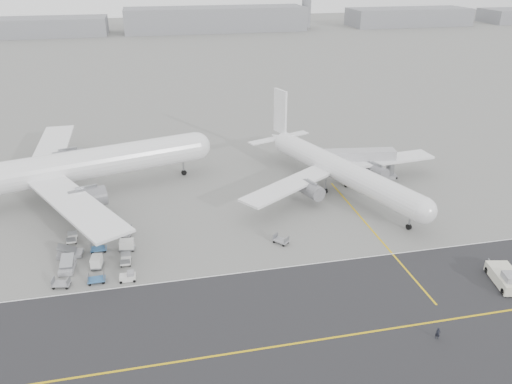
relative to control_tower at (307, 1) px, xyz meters
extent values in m
plane|color=gray|center=(-100.00, -265.00, -16.25)|extent=(700.00, 700.00, 0.00)
cube|color=#2B2B2E|center=(-95.00, -283.00, -16.24)|extent=(220.00, 32.00, 0.02)
cube|color=gold|center=(-95.00, -283.00, -16.22)|extent=(220.00, 0.30, 0.01)
cube|color=silver|center=(-95.00, -267.20, -16.22)|extent=(220.00, 0.25, 0.01)
cube|color=gold|center=(-70.00, -260.00, -16.23)|extent=(0.30, 40.00, 0.01)
cylinder|color=gray|center=(0.00, 0.00, -2.25)|extent=(6.00, 6.00, 28.00)
cylinder|color=white|center=(-120.35, -235.01, -10.29)|extent=(50.52, 18.56, 5.81)
sphere|color=white|center=(-95.83, -228.54, -10.29)|extent=(5.70, 5.70, 5.70)
cube|color=white|center=(-117.64, -250.12, -11.02)|extent=(18.82, 27.37, 0.45)
cube|color=white|center=(-125.45, -220.52, -11.02)|extent=(6.56, 27.91, 0.45)
cylinder|color=gray|center=(-116.47, -244.86, -12.47)|extent=(6.90, 5.06, 3.60)
cylinder|color=gray|center=(-121.83, -224.53, -12.47)|extent=(6.90, 5.06, 3.60)
cylinder|color=black|center=(-98.82, -229.33, -15.71)|extent=(1.19, 0.76, 1.10)
cylinder|color=black|center=(-121.25, -238.85, -15.71)|extent=(1.19, 0.76, 1.10)
cylinder|color=black|center=(-123.03, -232.11, -15.71)|extent=(1.19, 0.76, 1.10)
cylinder|color=gray|center=(-98.82, -229.33, -14.18)|extent=(0.36, 0.36, 3.05)
cylinder|color=white|center=(-69.75, -244.51, -11.66)|extent=(17.59, 38.27, 4.48)
sphere|color=white|center=(-63.06, -262.88, -11.66)|extent=(4.39, 4.39, 4.39)
cone|color=white|center=(-76.76, -225.24, -11.32)|extent=(6.40, 8.55, 4.03)
cube|color=white|center=(-76.92, -224.79, -5.13)|extent=(1.94, 4.20, 9.54)
cube|color=white|center=(-80.70, -225.91, -11.21)|extent=(7.46, 4.46, 0.25)
cube|color=white|center=(-73.31, -223.22, -11.21)|extent=(7.46, 4.46, 0.25)
cube|color=white|center=(-81.16, -247.65, -12.22)|extent=(20.45, 15.95, 0.45)
cube|color=white|center=(-58.98, -239.57, -12.22)|extent=(21.84, 6.99, 0.45)
cylinder|color=gray|center=(-77.04, -248.18, -13.34)|extent=(4.24, 5.43, 2.78)
cylinder|color=gray|center=(-61.80, -242.63, -13.34)|extent=(4.24, 5.43, 2.78)
cylinder|color=black|center=(-63.87, -260.64, -15.77)|extent=(0.80, 1.08, 0.97)
cylinder|color=black|center=(-72.76, -244.08, -15.77)|extent=(0.80, 1.08, 0.97)
cylinder|color=black|center=(-67.71, -242.24, -15.77)|extent=(0.80, 1.08, 0.97)
cylinder|color=gray|center=(-63.87, -260.64, -14.59)|extent=(0.36, 0.36, 2.35)
cube|color=beige|center=(-58.10, -277.63, -15.35)|extent=(4.47, 7.12, 1.49)
cylinder|color=gray|center=(-57.28, -273.67, -15.72)|extent=(0.73, 2.75, 0.17)
cylinder|color=black|center=(-59.98, -279.85, -15.77)|extent=(0.61, 1.03, 0.96)
cylinder|color=black|center=(-58.94, -274.84, -15.77)|extent=(0.61, 1.03, 0.96)
cylinder|color=black|center=(-56.23, -275.41, -15.77)|extent=(0.61, 1.03, 0.96)
cylinder|color=gray|center=(-57.19, -239.58, -14.17)|extent=(1.67, 1.67, 4.17)
cube|color=#A0A0A5|center=(-57.19, -239.58, -15.89)|extent=(3.06, 3.06, 0.73)
cube|color=#AFAEB3|center=(-64.42, -238.57, -11.46)|extent=(15.90, 5.06, 2.71)
cube|color=#A0A0A5|center=(-71.86, -237.53, -11.46)|extent=(1.70, 3.48, 3.13)
cylinder|color=black|center=(-55.89, -238.60, -15.94)|extent=(0.40, 0.66, 0.63)
imported|color=black|center=(-73.39, -285.80, -15.46)|extent=(0.68, 0.59, 1.58)
camera|label=1|loc=(-104.55, -326.71, 25.20)|focal=35.00mm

